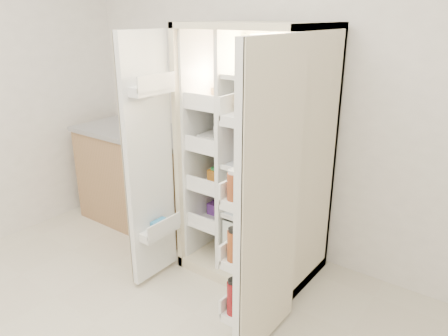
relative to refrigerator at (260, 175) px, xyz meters
The scene contains 5 objects.
wall_back 0.70m from the refrigerator, 91.38° to the left, with size 4.00×0.02×2.70m, color white.
refrigerator is the anchor object (origin of this frame).
freezer_door 0.81m from the refrigerator, 130.42° to the right, with size 0.15×0.40×1.72m.
fridge_door 0.85m from the refrigerator, 56.24° to the right, with size 0.17×0.58×1.72m.
kitchen_counter 1.27m from the refrigerator, behind, with size 1.23×0.65×0.89m.
Camera 1 is at (1.53, -0.82, 1.85)m, focal length 34.00 mm.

